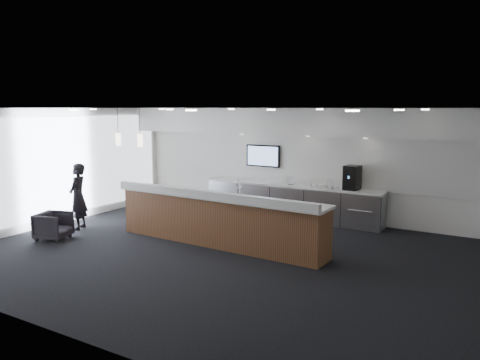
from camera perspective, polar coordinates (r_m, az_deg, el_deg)
The scene contains 25 objects.
ground at distance 9.86m, azimuth -2.68°, elevation -8.96°, with size 10.00×10.00×0.00m, color black.
ceiling at distance 9.39m, azimuth -2.81°, elevation 8.76°, with size 10.00×8.00×0.02m, color black.
back_wall at distance 13.01m, azimuth 6.94°, elevation 2.09°, with size 10.00×0.02×3.00m, color white.
left_wall at distance 12.91m, azimuth -21.67°, elevation 1.48°, with size 0.02×8.00×3.00m, color white.
soffit_bulkhead at distance 12.51m, azimuth 6.21°, elevation 7.12°, with size 10.00×0.90×0.70m, color silver.
alcove_panel at distance 12.97m, azimuth 6.89°, elevation 2.52°, with size 9.80×0.06×1.40m, color silver.
window_blinds_wall at distance 12.88m, azimuth -21.56°, elevation 1.47°, with size 0.04×7.36×2.55m, color silver.
back_credenza at distance 12.84m, azimuth 6.21°, elevation -2.60°, with size 5.06×0.66×0.95m.
wall_tv at distance 13.34m, azimuth 2.84°, elevation 2.96°, with size 1.05×0.08×0.62m.
pendant_left at distance 11.50m, azimuth -10.66°, elevation 4.89°, with size 0.12×0.12×0.30m, color #FFE7C6.
pendant_right at distance 11.97m, azimuth -13.20°, elevation 4.95°, with size 0.12×0.12×0.30m, color #FFE7C6.
ceiling_can_lights at distance 9.39m, azimuth -2.81°, elevation 8.58°, with size 7.00×5.00×0.02m, color white, non-canonical shape.
service_counter at distance 10.35m, azimuth -2.66°, elevation -4.78°, with size 5.16×1.06×1.49m.
coffee_machine at distance 12.13m, azimuth 13.52°, elevation 0.27°, with size 0.39×0.49×0.62m.
info_sign_left at distance 12.67m, azimuth 6.15°, elevation -0.03°, with size 0.18×0.02×0.24m, color silver.
info_sign_right at distance 12.25m, azimuth 10.97°, elevation -0.42°, with size 0.19×0.02×0.25m, color silver.
armchair at distance 11.63m, azimuth -21.78°, elevation -5.21°, with size 0.67×0.69×0.63m, color black.
lounge_guest at distance 12.29m, azimuth -19.14°, elevation -1.91°, with size 0.60×0.40×1.65m, color black.
cup_0 at distance 12.14m, azimuth 12.24°, elevation -0.93°, with size 0.10×0.10×0.09m, color white.
cup_1 at distance 12.18m, azimuth 11.61°, elevation -0.88°, with size 0.10×0.10×0.09m, color white.
cup_2 at distance 12.23m, azimuth 10.99°, elevation -0.82°, with size 0.10×0.10×0.09m, color white.
cup_3 at distance 12.28m, azimuth 10.38°, elevation -0.77°, with size 0.10×0.10×0.09m, color white.
cup_4 at distance 12.32m, azimuth 9.76°, elevation -0.72°, with size 0.10×0.10×0.09m, color white.
cup_5 at distance 12.37m, azimuth 9.16°, elevation -0.66°, with size 0.10×0.10×0.09m, color white.
cup_6 at distance 12.42m, azimuth 8.56°, elevation -0.61°, with size 0.10×0.10×0.09m, color white.
Camera 1 is at (5.14, -7.86, 3.00)m, focal length 35.00 mm.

